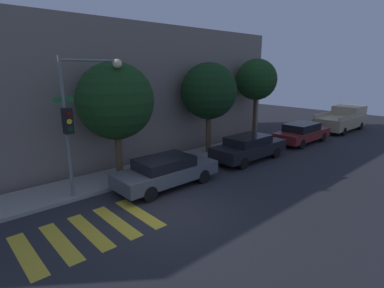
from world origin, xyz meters
TOP-DOWN VIEW (x-y plane):
  - ground_plane at (0.00, 0.00)m, footprint 60.00×60.00m
  - sidewalk at (0.00, 4.32)m, footprint 26.00×2.23m
  - building_row at (0.00, 8.83)m, footprint 26.00×6.00m
  - crosswalk at (-2.54, 0.80)m, footprint 3.99×2.60m
  - traffic_light_pole at (-1.47, 3.37)m, footprint 2.71×0.56m
  - sedan_near_corner at (1.42, 2.10)m, footprint 4.49×1.75m
  - sedan_middle at (7.03, 2.10)m, footprint 4.63×1.75m
  - sedan_far_end at (12.77, 2.10)m, footprint 4.68×1.77m
  - pickup_truck at (19.31, 2.10)m, footprint 5.45×2.13m
  - tree_near_corner at (0.53, 4.44)m, footprint 3.36×3.36m
  - tree_midblock at (6.28, 4.44)m, footprint 3.14×3.14m
  - tree_far_end at (10.65, 4.44)m, footprint 2.64×2.64m

SIDE VIEW (x-z plane):
  - ground_plane at x=0.00m, z-range 0.00..0.00m
  - crosswalk at x=-2.54m, z-range 0.00..0.00m
  - sidewalk at x=0.00m, z-range 0.00..0.14m
  - sedan_near_corner at x=1.42m, z-range 0.04..1.33m
  - sedan_far_end at x=12.77m, z-range 0.04..1.38m
  - sedan_middle at x=7.03m, z-range 0.04..1.39m
  - pickup_truck at x=19.31m, z-range -0.01..1.86m
  - tree_near_corner at x=0.53m, z-range 0.89..6.05m
  - traffic_light_pole at x=-1.47m, z-range 0.84..6.12m
  - building_row at x=0.00m, z-range 0.00..7.11m
  - tree_midblock at x=6.28m, z-range 1.01..6.21m
  - tree_far_end at x=10.65m, z-range 1.40..6.87m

